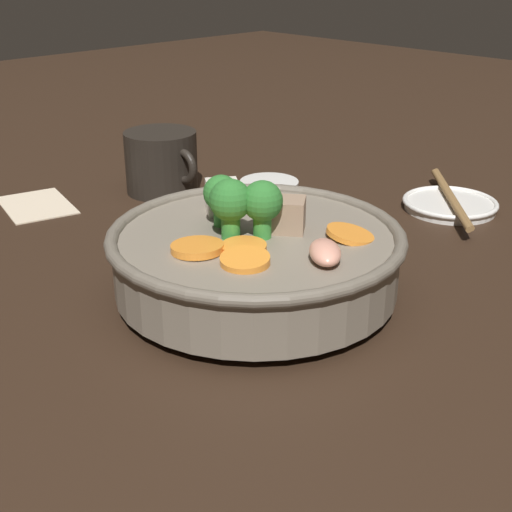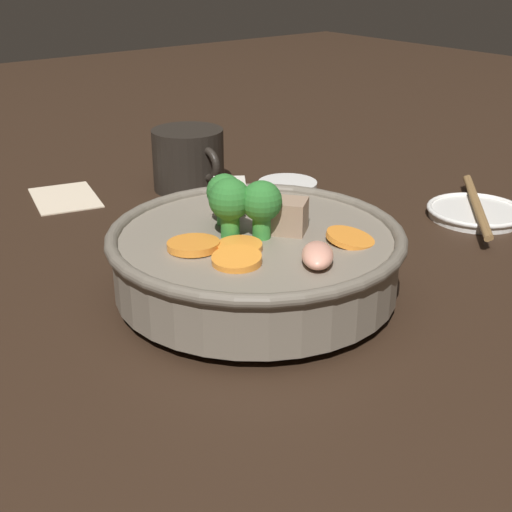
{
  "view_description": "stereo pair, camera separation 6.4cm",
  "coord_description": "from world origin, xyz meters",
  "views": [
    {
      "loc": [
        0.42,
        -0.41,
        0.3
      ],
      "look_at": [
        0.0,
        0.0,
        0.04
      ],
      "focal_mm": 50.0,
      "sensor_mm": 36.0,
      "label": 1
    },
    {
      "loc": [
        0.46,
        -0.36,
        0.3
      ],
      "look_at": [
        0.0,
        0.0,
        0.04
      ],
      "focal_mm": 50.0,
      "sensor_mm": 36.0,
      "label": 2
    }
  ],
  "objects": [
    {
      "name": "chopsticks_pair",
      "position": [
        0.0,
        0.33,
        0.02
      ],
      "size": [
        0.15,
        0.17,
        0.01
      ],
      "color": "olive",
      "rests_on": "side_saucer"
    },
    {
      "name": "side_saucer",
      "position": [
        0.0,
        0.33,
        0.01
      ],
      "size": [
        0.12,
        0.12,
        0.01
      ],
      "color": "white",
      "rests_on": "ground_plane"
    },
    {
      "name": "stirfry_bowl",
      "position": [
        -0.0,
        -0.0,
        0.04
      ],
      "size": [
        0.27,
        0.27,
        0.12
      ],
      "color": "slate",
      "rests_on": "ground_plane"
    },
    {
      "name": "ground_plane",
      "position": [
        0.0,
        0.0,
        0.0
      ],
      "size": [
        3.0,
        3.0,
        0.0
      ],
      "primitive_type": "plane",
      "color": "black"
    },
    {
      "name": "dark_mug",
      "position": [
        -0.3,
        0.12,
        0.04
      ],
      "size": [
        0.12,
        0.09,
        0.08
      ],
      "color": "black",
      "rests_on": "ground_plane"
    },
    {
      "name": "tea_cup",
      "position": [
        -0.13,
        0.15,
        0.03
      ],
      "size": [
        0.07,
        0.07,
        0.05
      ],
      "color": "white",
      "rests_on": "ground_plane"
    },
    {
      "name": "napkin",
      "position": [
        -0.37,
        -0.02,
        0.0
      ],
      "size": [
        0.13,
        0.1,
        0.0
      ],
      "color": "beige",
      "rests_on": "ground_plane"
    }
  ]
}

